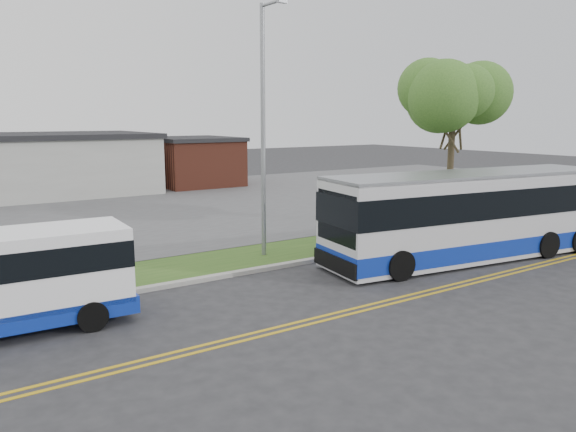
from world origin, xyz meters
TOP-DOWN VIEW (x-y plane):
  - ground at (0.00, 0.00)m, footprint 140.00×140.00m
  - lane_line_north at (0.00, -3.85)m, footprint 70.00×0.12m
  - lane_line_south at (0.00, -4.15)m, footprint 70.00×0.12m
  - curb at (0.00, 1.10)m, footprint 80.00×0.30m
  - verge at (0.00, 2.90)m, footprint 80.00×3.30m
  - parking_lot at (0.00, 17.00)m, footprint 80.00×25.00m
  - brick_wing at (10.50, 26.00)m, footprint 6.30×7.30m
  - tree_east at (14.00, 3.00)m, footprint 5.20×5.20m
  - streetlight_near at (3.00, 2.73)m, footprint 0.35×1.53m
  - shuttle_bus at (-6.32, -0.31)m, footprint 6.90×2.55m
  - transit_bus at (9.57, -1.80)m, footprint 12.46×4.39m
  - pedestrian at (-4.20, 4.00)m, footprint 0.72×0.66m
  - grocery_bag_left at (-4.50, 3.75)m, footprint 0.32×0.32m
  - grocery_bag_right at (-3.90, 4.25)m, footprint 0.32×0.32m

SIDE VIEW (x-z plane):
  - ground at x=0.00m, z-range 0.00..0.00m
  - lane_line_north at x=0.00m, z-range 0.00..0.01m
  - lane_line_south at x=0.00m, z-range 0.00..0.01m
  - verge at x=0.00m, z-range 0.00..0.10m
  - parking_lot at x=0.00m, z-range 0.00..0.10m
  - curb at x=0.00m, z-range 0.00..0.15m
  - grocery_bag_left at x=-4.50m, z-range 0.10..0.42m
  - grocery_bag_right at x=-3.90m, z-range 0.10..0.42m
  - pedestrian at x=-4.20m, z-range 0.10..1.76m
  - shuttle_bus at x=-6.32m, z-range 0.09..2.69m
  - transit_bus at x=9.57m, z-range 0.02..3.40m
  - brick_wing at x=10.50m, z-range 0.01..3.91m
  - streetlight_near at x=3.00m, z-range 0.48..9.98m
  - tree_east at x=14.00m, z-range 2.04..10.37m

